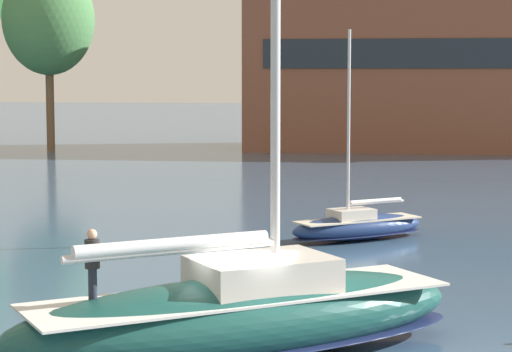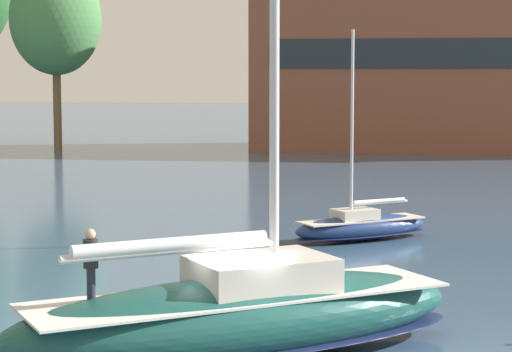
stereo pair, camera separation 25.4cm
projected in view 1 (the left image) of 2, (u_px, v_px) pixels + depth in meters
The scene contains 4 objects.
waterfront_building at pixel (458, 59), 88.50m from camera, with size 38.29×14.00×16.00m.
tree_shore_left at pixel (48, 20), 85.77m from camera, with size 7.89×7.89×16.24m.
sailboat_main at pixel (241, 314), 23.76m from camera, with size 11.63×9.39×16.22m.
sailboat_moored_mid_channel at pixel (357, 226), 40.78m from camera, with size 6.07×4.99×8.54m.
Camera 1 is at (3.26, -23.05, 6.82)m, focal length 70.00 mm.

